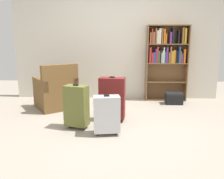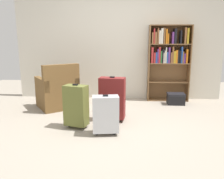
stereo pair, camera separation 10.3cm
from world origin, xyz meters
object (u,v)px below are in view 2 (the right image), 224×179
Objects in this scene: mug at (85,105)px; suitcase_dark_red at (112,98)px; bookshelf at (168,56)px; storage_box at (176,98)px; armchair at (58,92)px; suitcase_silver at (106,114)px; suitcase_olive at (76,105)px.

suitcase_dark_red is at bearing -52.11° from mug.
bookshelf is at bearing 21.36° from mug.
armchair is at bearing -170.94° from storage_box.
bookshelf reaches higher than suitcase_silver.
armchair is 1.35m from suitcase_dark_red.
storage_box is at bearing 40.38° from suitcase_dark_red.
storage_box is at bearing 51.42° from suitcase_silver.
armchair is (-2.30, -0.74, -0.68)m from bookshelf.
bookshelf reaches higher than armchair.
suitcase_olive is at bearing 153.85° from suitcase_silver.
armchair is 1.41× the size of suitcase_olive.
armchair reaches higher than mug.
suitcase_dark_red reaches higher than storage_box.
suitcase_silver is (0.48, -0.23, -0.05)m from suitcase_olive.
suitcase_olive is 0.53m from suitcase_silver.
bookshelf is at bearing 17.91° from armchair.
armchair is 1.28× the size of suitcase_dark_red.
mug is (-1.76, -0.69, -0.95)m from bookshelf.
suitcase_dark_red is at bearing 84.46° from suitcase_silver.
suitcase_olive is 0.64m from suitcase_dark_red.
mug is 1.17m from suitcase_olive.
bookshelf reaches higher than suitcase_olive.
bookshelf is 2.19× the size of suitcase_dark_red.
suitcase_dark_red is (0.60, -0.77, 0.35)m from mug.
bookshelf is 2.11m from mug.
mug is 1.03m from suitcase_dark_red.
suitcase_olive reaches higher than suitcase_silver.
armchair is 1.70m from suitcase_silver.
armchair is at bearing -162.09° from bookshelf.
mug is 0.16× the size of suitcase_dark_red.
bookshelf reaches higher than mug.
storage_box is (1.89, 0.33, 0.08)m from mug.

